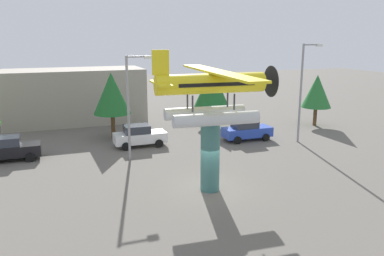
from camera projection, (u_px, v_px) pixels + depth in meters
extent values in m
plane|color=#605B54|center=(210.00, 190.00, 22.94)|extent=(140.00, 140.00, 0.00)
cylinder|color=#386B66|center=(210.00, 157.00, 22.48)|extent=(1.10, 1.10, 4.08)
cylinder|color=silver|center=(217.00, 119.00, 21.00)|extent=(4.84, 1.01, 0.70)
cylinder|color=#333338|center=(234.00, 102.00, 21.61)|extent=(0.11, 0.11, 0.90)
cylinder|color=#333338|center=(193.00, 104.00, 20.95)|extent=(0.11, 0.11, 0.90)
cylinder|color=silver|center=(205.00, 112.00, 22.87)|extent=(4.84, 1.01, 0.70)
cylinder|color=#333338|center=(228.00, 99.00, 22.55)|extent=(0.11, 0.11, 0.90)
cylinder|color=#333338|center=(187.00, 101.00, 21.88)|extent=(0.11, 0.11, 0.90)
cylinder|color=yellow|center=(211.00, 84.00, 21.52)|extent=(6.26, 1.50, 1.10)
cube|color=black|center=(214.00, 83.00, 21.58)|extent=(4.41, 1.42, 0.20)
cone|color=#262628|center=(265.00, 82.00, 22.42)|extent=(0.76, 0.92, 0.88)
cylinder|color=black|center=(271.00, 81.00, 22.53)|extent=(0.16, 1.80, 1.80)
cube|color=yellow|center=(218.00, 72.00, 21.49)|extent=(1.78, 10.45, 0.12)
cube|color=yellow|center=(161.00, 83.00, 20.72)|extent=(0.88, 2.84, 0.10)
cube|color=yellow|center=(160.00, 62.00, 20.47)|extent=(0.91, 0.18, 1.30)
cube|color=black|center=(10.00, 151.00, 28.25)|extent=(4.20, 1.70, 0.80)
cube|color=#2D333D|center=(5.00, 141.00, 28.00)|extent=(2.00, 1.56, 0.64)
cylinder|color=black|center=(30.00, 158.00, 27.97)|extent=(0.64, 0.22, 0.64)
cylinder|color=black|center=(31.00, 151.00, 29.62)|extent=(0.64, 0.22, 0.64)
cube|color=white|center=(140.00, 137.00, 31.95)|extent=(4.20, 1.70, 0.80)
cube|color=#2D333D|center=(137.00, 129.00, 31.70)|extent=(2.00, 1.56, 0.64)
cylinder|color=black|center=(159.00, 143.00, 31.68)|extent=(0.64, 0.22, 0.64)
cylinder|color=black|center=(153.00, 138.00, 33.32)|extent=(0.64, 0.22, 0.64)
cylinder|color=black|center=(126.00, 147.00, 30.77)|extent=(0.64, 0.22, 0.64)
cylinder|color=black|center=(122.00, 141.00, 32.41)|extent=(0.64, 0.22, 0.64)
cube|color=#2847B7|center=(247.00, 132.00, 33.81)|extent=(4.20, 1.70, 0.80)
cube|color=#2D333D|center=(245.00, 124.00, 33.56)|extent=(2.00, 1.56, 0.64)
cylinder|color=black|center=(266.00, 137.00, 33.53)|extent=(0.64, 0.22, 0.64)
cylinder|color=black|center=(256.00, 133.00, 35.18)|extent=(0.64, 0.22, 0.64)
cylinder|color=black|center=(238.00, 140.00, 32.62)|extent=(0.64, 0.22, 0.64)
cylinder|color=black|center=(228.00, 135.00, 34.27)|extent=(0.64, 0.22, 0.64)
cylinder|color=gray|center=(128.00, 109.00, 27.77)|extent=(0.18, 0.18, 7.47)
cylinder|color=gray|center=(138.00, 57.00, 27.21)|extent=(1.60, 0.12, 0.12)
cube|color=silver|center=(148.00, 57.00, 27.46)|extent=(0.50, 0.28, 0.20)
cylinder|color=gray|center=(301.00, 94.00, 32.49)|extent=(0.18, 0.18, 8.18)
cylinder|color=gray|center=(312.00, 45.00, 31.85)|extent=(1.60, 0.12, 0.12)
cube|color=silver|center=(319.00, 45.00, 32.10)|extent=(0.50, 0.28, 0.20)
cube|color=#9E9384|center=(75.00, 96.00, 40.44)|extent=(13.82, 5.80, 5.50)
cylinder|color=brown|center=(113.00, 126.00, 34.38)|extent=(0.36, 0.36, 2.17)
cone|color=#1E6028|center=(112.00, 93.00, 33.72)|extent=(3.22, 3.22, 3.57)
cylinder|color=brown|center=(211.00, 116.00, 39.37)|extent=(0.36, 0.36, 1.94)
cone|color=#1E6028|center=(212.00, 87.00, 38.71)|extent=(3.48, 3.48, 3.87)
cylinder|color=brown|center=(315.00, 116.00, 39.35)|extent=(0.36, 0.36, 1.85)
cone|color=#287033|center=(317.00, 91.00, 38.77)|extent=(2.91, 2.91, 3.23)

